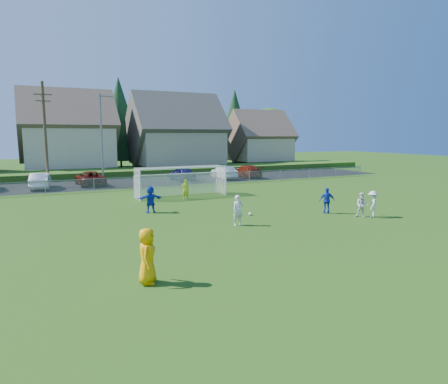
% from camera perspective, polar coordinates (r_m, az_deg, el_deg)
% --- Properties ---
extents(ground, '(160.00, 160.00, 0.00)m').
position_cam_1_polar(ground, '(19.30, 10.73, -7.16)').
color(ground, '#193D0C').
rests_on(ground, ground).
extents(asphalt_lot, '(60.00, 60.00, 0.00)m').
position_cam_1_polar(asphalt_lot, '(44.06, -11.38, 1.44)').
color(asphalt_lot, black).
rests_on(asphalt_lot, ground).
extents(grass_embankment, '(70.00, 6.00, 0.80)m').
position_cam_1_polar(grass_embankment, '(51.26, -13.60, 2.74)').
color(grass_embankment, '#1E420F').
rests_on(grass_embankment, ground).
extents(soccer_ball, '(0.22, 0.22, 0.22)m').
position_cam_1_polar(soccer_ball, '(25.27, 3.76, -3.13)').
color(soccer_ball, white).
rests_on(soccer_ball, ground).
extents(referee, '(0.93, 1.11, 1.94)m').
position_cam_1_polar(referee, '(13.99, -10.94, -8.97)').
color(referee, '#FFA305').
rests_on(referee, ground).
extents(player_white_a, '(0.64, 0.43, 1.72)m').
position_cam_1_polar(player_white_a, '(22.39, 2.02, -2.64)').
color(player_white_a, silver).
rests_on(player_white_a, ground).
extents(player_white_b, '(0.93, 0.94, 1.53)m').
position_cam_1_polar(player_white_b, '(26.07, 19.12, -1.75)').
color(player_white_b, silver).
rests_on(player_white_b, ground).
extents(player_white_c, '(1.20, 1.14, 1.64)m').
position_cam_1_polar(player_white_c, '(26.31, 20.47, -1.61)').
color(player_white_c, silver).
rests_on(player_white_c, ground).
extents(player_blue_a, '(1.05, 0.85, 1.67)m').
position_cam_1_polar(player_blue_a, '(26.65, 14.51, -1.19)').
color(player_blue_a, '#1331B9').
rests_on(player_blue_a, ground).
extents(player_blue_b, '(1.67, 0.68, 1.75)m').
position_cam_1_polar(player_blue_b, '(26.48, -10.47, -1.04)').
color(player_blue_b, '#1331B9').
rests_on(player_blue_b, ground).
extents(goalkeeper, '(0.65, 0.52, 1.57)m').
position_cam_1_polar(goalkeeper, '(31.64, -5.53, 0.38)').
color(goalkeeper, yellow).
rests_on(goalkeeper, ground).
extents(car_b, '(2.14, 4.74, 1.51)m').
position_cam_1_polar(car_b, '(41.35, -24.75, 1.46)').
color(car_b, white).
rests_on(car_b, ground).
extents(car_c, '(2.63, 5.26, 1.43)m').
position_cam_1_polar(car_c, '(42.43, -18.61, 1.88)').
color(car_c, '#541009').
rests_on(car_c, ground).
extents(car_e, '(2.08, 4.49, 1.49)m').
position_cam_1_polar(car_e, '(44.64, -6.03, 2.60)').
color(car_e, '#1A1650').
rests_on(car_e, ground).
extents(car_f, '(1.81, 4.55, 1.47)m').
position_cam_1_polar(car_f, '(46.06, -0.01, 2.80)').
color(car_f, silver).
rests_on(car_f, ground).
extents(car_g, '(2.25, 5.17, 1.48)m').
position_cam_1_polar(car_g, '(47.73, 3.24, 2.98)').
color(car_g, maroon).
rests_on(car_g, ground).
extents(soccer_goal, '(7.42, 1.90, 2.50)m').
position_cam_1_polar(soccer_goal, '(33.02, -6.24, 2.17)').
color(soccer_goal, white).
rests_on(soccer_goal, ground).
extents(chainlink_fence, '(52.06, 0.06, 1.20)m').
position_cam_1_polar(chainlink_fence, '(38.74, -9.27, 1.51)').
color(chainlink_fence, gray).
rests_on(chainlink_fence, ground).
extents(streetlight, '(1.38, 0.18, 9.00)m').
position_cam_1_polar(streetlight, '(41.35, -17.03, 7.53)').
color(streetlight, slate).
rests_on(streetlight, ground).
extents(utility_pole, '(1.60, 0.26, 10.00)m').
position_cam_1_polar(utility_pole, '(41.81, -24.18, 7.59)').
color(utility_pole, '#473321').
rests_on(utility_pole, ground).
extents(houses_row, '(53.90, 11.45, 13.27)m').
position_cam_1_polar(houses_row, '(58.81, -13.58, 10.18)').
color(houses_row, tan).
rests_on(houses_row, ground).
extents(tree_row, '(65.98, 12.36, 13.80)m').
position_cam_1_polar(tree_row, '(64.73, -15.65, 9.52)').
color(tree_row, '#382616').
rests_on(tree_row, ground).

